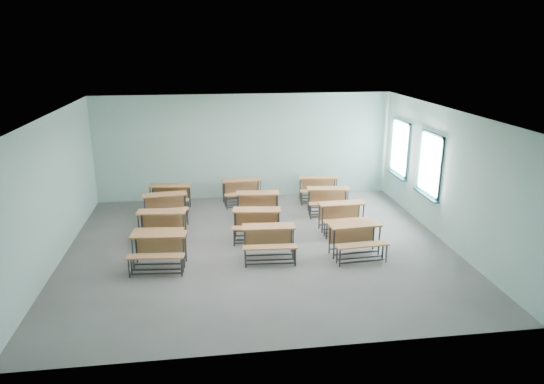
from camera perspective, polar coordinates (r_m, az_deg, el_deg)
The scene contains 13 objects.
room at distance 11.07m, azimuth -1.09°, elevation 1.09°, with size 9.04×8.04×3.24m.
desk_unit_r0c0 at distance 10.73m, azimuth -13.22°, elevation -6.22°, with size 1.24×0.89×0.74m.
desk_unit_r0c1 at distance 10.88m, azimuth -0.36°, elevation -5.39°, with size 1.22×0.85×0.74m.
desk_unit_r0c2 at distance 11.14m, azimuth 9.89°, elevation -5.10°, with size 1.23×0.87×0.74m.
desk_unit_r1c0 at distance 12.10m, azimuth -12.89°, elevation -3.43°, with size 1.25×0.90×0.74m.
desk_unit_r1c1 at distance 11.93m, azimuth -1.80°, elevation -3.30°, with size 1.26×0.92×0.74m.
desk_unit_r1c2 at distance 12.52m, azimuth 8.30°, elevation -2.45°, with size 1.20×0.83×0.74m.
desk_unit_r2c0 at distance 13.41m, azimuth -12.45°, elevation -1.34°, with size 1.27×0.94×0.74m.
desk_unit_r2c1 at distance 13.22m, azimuth -1.70°, elevation -1.19°, with size 1.25×0.90×0.74m.
desk_unit_r2c2 at distance 13.71m, azimuth 6.66°, elevation -0.61°, with size 1.26×0.92×0.74m.
desk_unit_r3c0 at distance 14.22m, azimuth -11.95°, elevation -0.22°, with size 1.25×0.90×0.74m.
desk_unit_r3c1 at distance 14.48m, azimuth -3.50°, elevation 0.45°, with size 1.25×0.90×0.74m.
desk_unit_r3c2 at distance 14.82m, azimuth 5.50°, elevation 0.81°, with size 1.25×0.91×0.74m.
Camera 1 is at (-1.14, -10.52, 4.71)m, focal length 32.00 mm.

